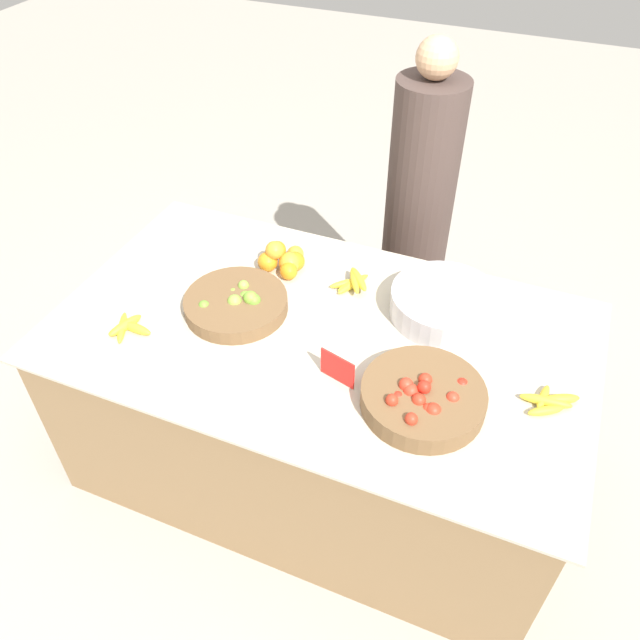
% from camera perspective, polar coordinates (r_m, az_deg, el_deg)
% --- Properties ---
extents(ground_plane, '(12.00, 12.00, 0.00)m').
position_cam_1_polar(ground_plane, '(2.76, 0.00, -12.52)').
color(ground_plane, '#ADA599').
extents(market_table, '(1.88, 1.09, 0.76)m').
position_cam_1_polar(market_table, '(2.46, 0.00, -7.41)').
color(market_table, olive).
rests_on(market_table, ground_plane).
extents(lime_bowl, '(0.37, 0.37, 0.09)m').
position_cam_1_polar(lime_bowl, '(2.27, -7.65, 1.52)').
color(lime_bowl, brown).
rests_on(lime_bowl, market_table).
extents(tomato_basket, '(0.39, 0.39, 0.10)m').
position_cam_1_polar(tomato_basket, '(1.95, 9.42, -6.97)').
color(tomato_basket, brown).
rests_on(tomato_basket, market_table).
extents(orange_pile, '(0.17, 0.18, 0.12)m').
position_cam_1_polar(orange_pile, '(2.43, -3.32, 5.57)').
color(orange_pile, orange).
rests_on(orange_pile, market_table).
extents(metal_bowl, '(0.38, 0.38, 0.10)m').
position_cam_1_polar(metal_bowl, '(2.26, 11.26, 1.46)').
color(metal_bowl, silver).
rests_on(metal_bowl, market_table).
extents(price_sign, '(0.13, 0.04, 0.11)m').
position_cam_1_polar(price_sign, '(1.99, 1.60, -4.44)').
color(price_sign, red).
rests_on(price_sign, market_table).
extents(banana_bunch_back_center, '(0.18, 0.15, 0.04)m').
position_cam_1_polar(banana_bunch_back_center, '(2.07, 20.24, -7.03)').
color(banana_bunch_back_center, yellow).
rests_on(banana_bunch_back_center, market_table).
extents(banana_bunch_front_right, '(0.16, 0.16, 0.04)m').
position_cam_1_polar(banana_bunch_front_right, '(2.28, -17.23, -0.60)').
color(banana_bunch_front_right, yellow).
rests_on(banana_bunch_front_right, market_table).
extents(banana_bunch_front_left, '(0.16, 0.16, 0.06)m').
position_cam_1_polar(banana_bunch_front_left, '(2.36, 3.11, 3.50)').
color(banana_bunch_front_left, yellow).
rests_on(banana_bunch_front_left, market_table).
extents(vendor_person, '(0.30, 0.30, 1.50)m').
position_cam_1_polar(vendor_person, '(2.88, 8.87, 8.90)').
color(vendor_person, '#473833').
rests_on(vendor_person, ground_plane).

